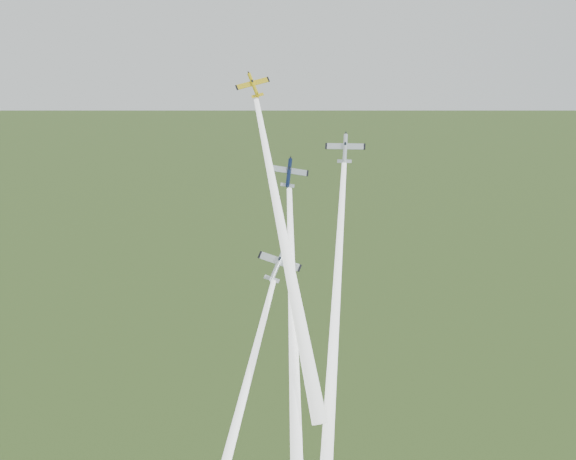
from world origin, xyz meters
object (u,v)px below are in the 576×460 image
object	(u,v)px
plane_navy	(289,173)
plane_silver_low	(278,264)
plane_yellow	(253,85)
plane_silver_right	(345,148)

from	to	relation	value
plane_navy	plane_silver_low	world-z (taller)	plane_navy
plane_yellow	plane_silver_low	distance (m)	33.83
plane_yellow	plane_silver_right	bearing A→B (deg)	-20.55
plane_navy	plane_silver_right	bearing A→B (deg)	31.11
plane_yellow	plane_silver_low	bearing A→B (deg)	-89.23
plane_yellow	plane_navy	distance (m)	18.19
plane_navy	plane_silver_low	size ratio (longest dim) A/B	0.86
plane_navy	plane_silver_low	distance (m)	16.71
plane_navy	plane_silver_right	size ratio (longest dim) A/B	0.94
plane_navy	plane_silver_right	distance (m)	13.16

